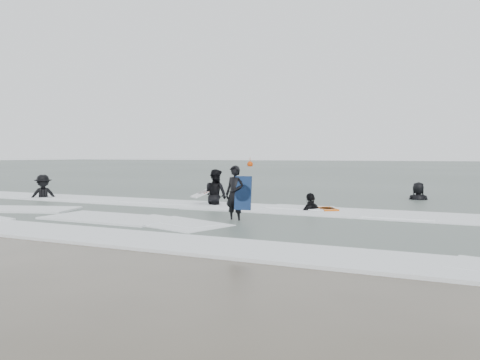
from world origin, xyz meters
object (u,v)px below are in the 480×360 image
at_px(surfer_centre, 235,222).
at_px(buoy, 250,164).
at_px(surfer_wading, 216,207).
at_px(surfer_right_near, 311,212).
at_px(surfer_right_far, 418,201).
at_px(surfer_breaker, 43,199).

relative_size(surfer_centre, buoy, 1.00).
xyz_separation_m(surfer_centre, surfer_wading, (-2.35, 3.21, 0.00)).
relative_size(surfer_right_near, buoy, 1.09).
relative_size(surfer_wading, surfer_right_far, 1.00).
height_order(surfer_wading, surfer_right_near, surfer_wading).
xyz_separation_m(surfer_wading, surfer_right_near, (3.63, 0.06, 0.00)).
bearing_deg(buoy, surfer_right_far, -59.24).
bearing_deg(surfer_breaker, surfer_centre, -63.07).
bearing_deg(buoy, surfer_breaker, -74.22).
relative_size(surfer_centre, surfer_breaker, 0.85).
bearing_deg(surfer_breaker, surfer_right_far, -26.10).
relative_size(surfer_breaker, buoy, 1.17).
bearing_deg(surfer_centre, surfer_right_near, 79.15).
bearing_deg(buoy, surfer_centre, -66.18).
bearing_deg(surfer_right_far, buoy, -66.86).
xyz_separation_m(surfer_wading, surfer_right_far, (6.58, 5.70, 0.00)).
height_order(surfer_centre, surfer_right_near, surfer_right_near).
distance_m(surfer_centre, surfer_breaker, 10.93).
xyz_separation_m(surfer_wading, buoy, (-25.00, 58.74, 0.42)).
height_order(surfer_breaker, surfer_right_near, surfer_breaker).
xyz_separation_m(surfer_right_near, buoy, (-28.62, 58.69, 0.42)).
bearing_deg(surfer_right_near, surfer_centre, 6.67).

